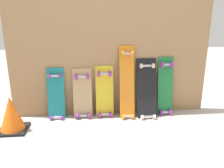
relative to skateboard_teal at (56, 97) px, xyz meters
The scene contains 9 objects.
ground_plane 0.70m from the skateboard_teal, ahead, with size 12.00×12.00×0.00m, color #B2AAA0.
plywood_wall_panel 0.86m from the skateboard_teal, ahead, with size 2.35×0.04×1.65m, color #99724C.
skateboard_teal is the anchor object (origin of this frame).
skateboard_natural 0.31m from the skateboard_teal, ahead, with size 0.22×0.17×0.64m.
skateboard_yellow 0.57m from the skateboard_teal, ahead, with size 0.21×0.16×0.67m.
skateboard_orange 0.84m from the skateboard_teal, ahead, with size 0.17×0.23×0.91m.
skateboard_black 1.07m from the skateboard_teal, ahead, with size 0.23×0.26×0.76m.
skateboard_green 1.31m from the skateboard_teal, ahead, with size 0.18×0.17×0.76m.
traffic_cone 0.52m from the skateboard_teal, 146.09° to the right, with size 0.29×0.29×0.38m.
Camera 1 is at (-0.25, -2.54, 1.16)m, focal length 36.11 mm.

